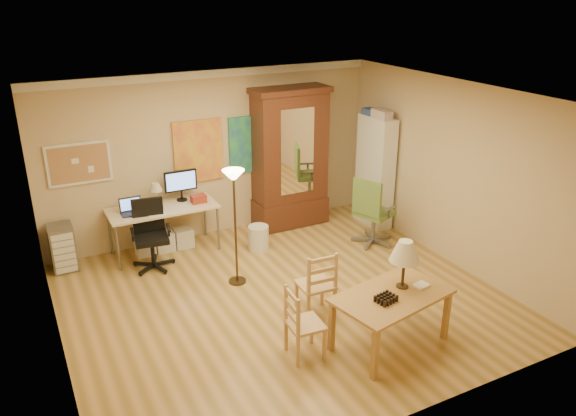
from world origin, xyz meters
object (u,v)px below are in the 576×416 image
dining_table (397,282)px  bookshelf (375,172)px  office_chair_black (152,250)px  armoire (290,167)px  computer_desk (165,224)px  office_chair_green (372,226)px

dining_table → bookshelf: 3.51m
dining_table → office_chair_black: bearing=122.7°
dining_table → armoire: (0.54, 3.66, 0.25)m
armoire → office_chair_black: bearing=-168.3°
computer_desk → office_chair_green: (3.01, -1.27, -0.15)m
office_chair_green → bookshelf: size_ratio=0.60×
office_chair_black → bookshelf: size_ratio=0.54×
office_chair_black → armoire: (2.55, 0.53, 0.76)m
dining_table → armoire: bearing=81.6°
office_chair_green → office_chair_black: bearing=166.2°
computer_desk → office_chair_green: size_ratio=1.45×
office_chair_black → armoire: bearing=11.7°
armoire → office_chair_green: bearing=-59.6°
dining_table → armoire: armoire is taller
computer_desk → office_chair_black: 0.58m
computer_desk → armoire: 2.29m
computer_desk → office_chair_black: bearing=-126.9°
office_chair_black → office_chair_green: office_chair_green is taller
office_chair_black → bookshelf: bookshelf is taller
office_chair_black → bookshelf: bearing=-2.1°
dining_table → computer_desk: bearing=115.1°
computer_desk → office_chair_green: 3.27m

